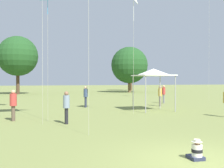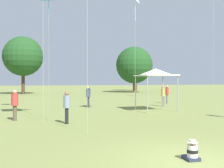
{
  "view_description": "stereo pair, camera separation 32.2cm",
  "coord_description": "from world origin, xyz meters",
  "px_view_note": "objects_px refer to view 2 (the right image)",
  "views": [
    {
      "loc": [
        -4.87,
        -5.73,
        2.2
      ],
      "look_at": [
        0.02,
        6.53,
        2.08
      ],
      "focal_mm": 42.0,
      "sensor_mm": 36.0,
      "label": 1
    },
    {
      "loc": [
        -4.57,
        -5.85,
        2.2
      ],
      "look_at": [
        0.02,
        6.53,
        2.08
      ],
      "focal_mm": 42.0,
      "sensor_mm": 36.0,
      "label": 2
    }
  ],
  "objects_px": {
    "seated_toddler": "(192,152)",
    "person_standing_0": "(163,94)",
    "person_standing_1": "(167,92)",
    "distant_tree_3": "(23,56)",
    "person_standing_2": "(67,104)",
    "canopy_tent": "(156,73)",
    "distant_tree_1": "(134,65)",
    "distant_tree_2": "(136,64)",
    "person_standing_4": "(15,102)",
    "kite_1": "(135,0)",
    "person_standing_3": "(88,95)"
  },
  "relations": [
    {
      "from": "kite_1",
      "to": "distant_tree_1",
      "type": "distance_m",
      "value": 36.18
    },
    {
      "from": "canopy_tent",
      "to": "distant_tree_2",
      "type": "relative_size",
      "value": 0.35
    },
    {
      "from": "kite_1",
      "to": "person_standing_0",
      "type": "bearing_deg",
      "value": 39.3
    },
    {
      "from": "kite_1",
      "to": "distant_tree_3",
      "type": "xyz_separation_m",
      "value": [
        -6.23,
        32.67,
        -1.05
      ]
    },
    {
      "from": "distant_tree_1",
      "to": "person_standing_4",
      "type": "bearing_deg",
      "value": -124.82
    },
    {
      "from": "person_standing_3",
      "to": "distant_tree_3",
      "type": "xyz_separation_m",
      "value": [
        -4.54,
        26.93,
        5.56
      ]
    },
    {
      "from": "canopy_tent",
      "to": "distant_tree_1",
      "type": "distance_m",
      "value": 33.89
    },
    {
      "from": "distant_tree_1",
      "to": "person_standing_0",
      "type": "bearing_deg",
      "value": -110.36
    },
    {
      "from": "person_standing_1",
      "to": "person_standing_3",
      "type": "height_order",
      "value": "person_standing_1"
    },
    {
      "from": "seated_toddler",
      "to": "distant_tree_3",
      "type": "bearing_deg",
      "value": 102.41
    },
    {
      "from": "person_standing_3",
      "to": "seated_toddler",
      "type": "bearing_deg",
      "value": -106.33
    },
    {
      "from": "distant_tree_3",
      "to": "person_standing_0",
      "type": "bearing_deg",
      "value": -68.75
    },
    {
      "from": "canopy_tent",
      "to": "kite_1",
      "type": "distance_m",
      "value": 5.58
    },
    {
      "from": "canopy_tent",
      "to": "seated_toddler",
      "type": "bearing_deg",
      "value": -115.24
    },
    {
      "from": "seated_toddler",
      "to": "canopy_tent",
      "type": "relative_size",
      "value": 0.19
    },
    {
      "from": "seated_toddler",
      "to": "person_standing_4",
      "type": "bearing_deg",
      "value": 123.74
    },
    {
      "from": "seated_toddler",
      "to": "person_standing_0",
      "type": "bearing_deg",
      "value": 69.41
    },
    {
      "from": "person_standing_4",
      "to": "canopy_tent",
      "type": "height_order",
      "value": "canopy_tent"
    },
    {
      "from": "person_standing_3",
      "to": "kite_1",
      "type": "bearing_deg",
      "value": -85.37
    },
    {
      "from": "person_standing_4",
      "to": "canopy_tent",
      "type": "xyz_separation_m",
      "value": [
        10.0,
        1.72,
        1.85
      ]
    },
    {
      "from": "person_standing_1",
      "to": "person_standing_4",
      "type": "bearing_deg",
      "value": -95.29
    },
    {
      "from": "person_standing_4",
      "to": "distant_tree_1",
      "type": "relative_size",
      "value": 0.19
    },
    {
      "from": "person_standing_2",
      "to": "kite_1",
      "type": "bearing_deg",
      "value": 63.39
    },
    {
      "from": "person_standing_0",
      "to": "person_standing_4",
      "type": "distance_m",
      "value": 13.18
    },
    {
      "from": "person_standing_0",
      "to": "distant_tree_3",
      "type": "distance_m",
      "value": 30.91
    },
    {
      "from": "distant_tree_3",
      "to": "person_standing_4",
      "type": "bearing_deg",
      "value": -92.35
    },
    {
      "from": "distant_tree_2",
      "to": "person_standing_3",
      "type": "bearing_deg",
      "value": -121.08
    },
    {
      "from": "person_standing_2",
      "to": "person_standing_4",
      "type": "height_order",
      "value": "person_standing_4"
    },
    {
      "from": "distant_tree_1",
      "to": "distant_tree_2",
      "type": "distance_m",
      "value": 10.25
    },
    {
      "from": "person_standing_1",
      "to": "distant_tree_3",
      "type": "xyz_separation_m",
      "value": [
        -13.04,
        25.82,
        5.53
      ]
    },
    {
      "from": "person_standing_4",
      "to": "distant_tree_2",
      "type": "xyz_separation_m",
      "value": [
        27.6,
        42.0,
        5.5
      ]
    },
    {
      "from": "person_standing_0",
      "to": "distant_tree_3",
      "type": "bearing_deg",
      "value": -67.31
    },
    {
      "from": "person_standing_1",
      "to": "distant_tree_1",
      "type": "height_order",
      "value": "distant_tree_1"
    },
    {
      "from": "kite_1",
      "to": "distant_tree_3",
      "type": "distance_m",
      "value": 33.28
    },
    {
      "from": "kite_1",
      "to": "person_standing_3",
      "type": "bearing_deg",
      "value": 103.65
    },
    {
      "from": "person_standing_2",
      "to": "distant_tree_3",
      "type": "relative_size",
      "value": 0.17
    },
    {
      "from": "person_standing_2",
      "to": "canopy_tent",
      "type": "relative_size",
      "value": 0.53
    },
    {
      "from": "seated_toddler",
      "to": "person_standing_1",
      "type": "height_order",
      "value": "person_standing_1"
    },
    {
      "from": "person_standing_2",
      "to": "canopy_tent",
      "type": "xyz_separation_m",
      "value": [
        7.47,
        3.84,
        1.87
      ]
    },
    {
      "from": "person_standing_3",
      "to": "canopy_tent",
      "type": "xyz_separation_m",
      "value": [
        4.11,
        -4.26,
        1.8
      ]
    },
    {
      "from": "distant_tree_1",
      "to": "kite_1",
      "type": "bearing_deg",
      "value": -115.1
    },
    {
      "from": "canopy_tent",
      "to": "person_standing_4",
      "type": "bearing_deg",
      "value": -170.26
    },
    {
      "from": "person_standing_1",
      "to": "person_standing_2",
      "type": "height_order",
      "value": "person_standing_1"
    },
    {
      "from": "person_standing_4",
      "to": "kite_1",
      "type": "distance_m",
      "value": 10.09
    },
    {
      "from": "person_standing_1",
      "to": "canopy_tent",
      "type": "distance_m",
      "value": 7.15
    },
    {
      "from": "seated_toddler",
      "to": "person_standing_2",
      "type": "relative_size",
      "value": 0.35
    },
    {
      "from": "person_standing_0",
      "to": "kite_1",
      "type": "bearing_deg",
      "value": 43.51
    },
    {
      "from": "person_standing_2",
      "to": "distant_tree_3",
      "type": "xyz_separation_m",
      "value": [
        -1.19,
        35.02,
        5.63
      ]
    },
    {
      "from": "distant_tree_3",
      "to": "distant_tree_1",
      "type": "bearing_deg",
      "value": 0.09
    },
    {
      "from": "canopy_tent",
      "to": "distant_tree_1",
      "type": "height_order",
      "value": "distant_tree_1"
    }
  ]
}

